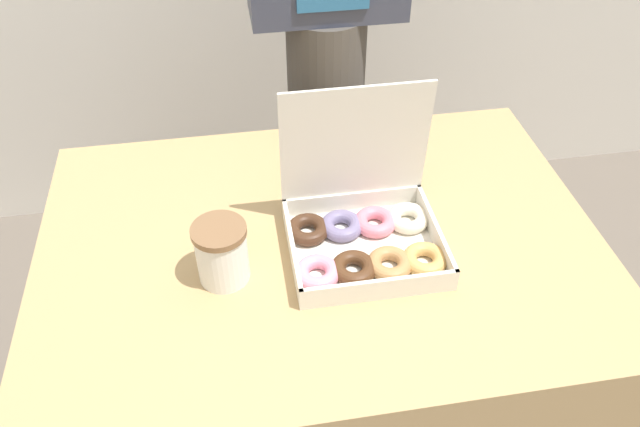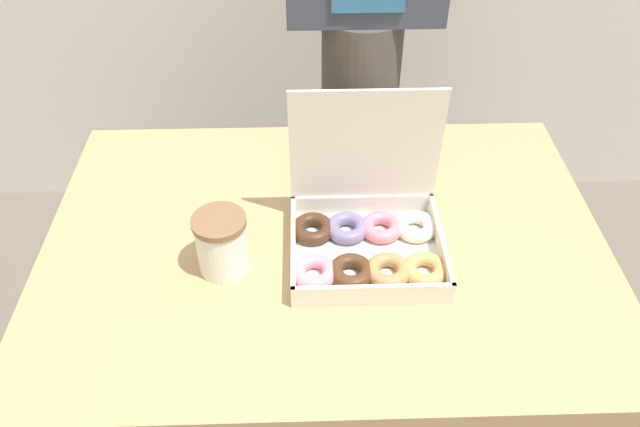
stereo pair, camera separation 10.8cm
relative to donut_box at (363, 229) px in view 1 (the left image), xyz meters
The scene contains 4 objects.
table 0.42m from the donut_box, 157.50° to the left, with size 1.09×0.78×0.74m.
donut_box is the anchor object (origin of this frame).
coffee_cup 0.27m from the donut_box, behind, with size 0.10×0.10×0.12m.
person_customer 0.68m from the donut_box, 86.25° to the left, with size 0.38×0.21×1.72m.
Camera 1 is at (-0.14, -0.86, 1.59)m, focal length 35.00 mm.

